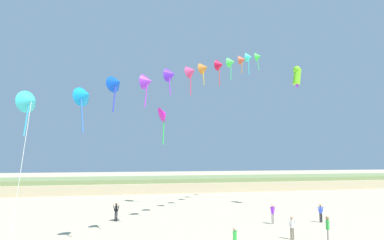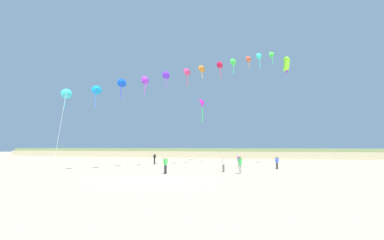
{
  "view_description": "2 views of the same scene",
  "coord_description": "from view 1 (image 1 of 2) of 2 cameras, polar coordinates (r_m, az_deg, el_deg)",
  "views": [
    {
      "loc": [
        -7.39,
        -14.84,
        5.63
      ],
      "look_at": [
        -0.98,
        13.46,
        8.8
      ],
      "focal_mm": 32.0,
      "sensor_mm": 36.0,
      "label": 1
    },
    {
      "loc": [
        8.43,
        -19.68,
        2.65
      ],
      "look_at": [
        -0.19,
        12.88,
        6.15
      ],
      "focal_mm": 24.0,
      "sensor_mm": 36.0,
      "label": 2
    }
  ],
  "objects": [
    {
      "name": "large_kite_low_lead",
      "position": [
        40.64,
        17.09,
        7.02
      ],
      "size": [
        1.31,
        1.14,
        2.54
      ],
      "color": "#73E522"
    },
    {
      "name": "person_far_center",
      "position": [
        25.34,
        21.68,
        -16.32
      ],
      "size": [
        0.41,
        0.55,
        1.74
      ],
      "color": "gray",
      "rests_on": "ground"
    },
    {
      "name": "person_far_right",
      "position": [
        20.73,
        7.17,
        -19.16
      ],
      "size": [
        0.44,
        0.51,
        1.68
      ],
      "color": "black",
      "rests_on": "ground"
    },
    {
      "name": "person_far_left",
      "position": [
        25.61,
        16.33,
        -16.6
      ],
      "size": [
        0.5,
        0.37,
        1.58
      ],
      "color": "#726656",
      "rests_on": "ground"
    },
    {
      "name": "person_mid_center",
      "position": [
        32.0,
        -12.53,
        -14.56
      ],
      "size": [
        0.55,
        0.22,
        1.58
      ],
      "color": "black",
      "rests_on": "ground"
    },
    {
      "name": "dune_ridge",
      "position": [
        60.1,
        -5.76,
        -10.53
      ],
      "size": [
        120.0,
        12.84,
        2.17
      ],
      "color": "#BFAE8B",
      "rests_on": "ground"
    },
    {
      "name": "person_near_left",
      "position": [
        30.82,
        13.3,
        -14.78
      ],
      "size": [
        0.56,
        0.32,
        1.66
      ],
      "color": "gray",
      "rests_on": "ground"
    },
    {
      "name": "kite_banner_string",
      "position": [
        31.43,
        1.01,
        8.47
      ],
      "size": [
        23.8,
        25.06,
        19.57
      ],
      "color": "#37CBD7"
    },
    {
      "name": "person_near_right",
      "position": [
        32.82,
        20.65,
        -14.14
      ],
      "size": [
        0.54,
        0.21,
        1.54
      ],
      "color": "black",
      "rests_on": "ground"
    },
    {
      "name": "large_kite_mid_trail",
      "position": [
        41.5,
        -4.75,
        0.93
      ],
      "size": [
        1.52,
        2.05,
        4.66
      ],
      "color": "#F112BC"
    }
  ]
}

